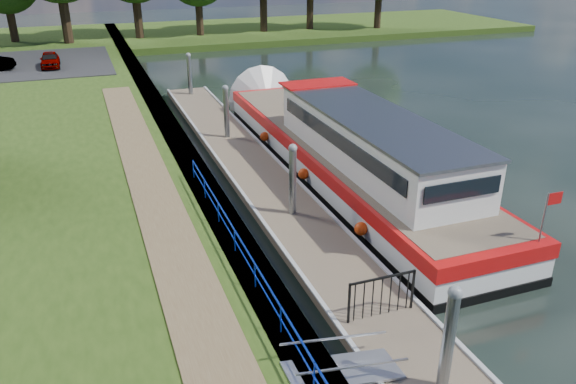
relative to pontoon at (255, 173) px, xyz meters
name	(u,v)px	position (x,y,z in m)	size (l,w,h in m)	color
bank_edge	(185,160)	(-2.55, 2.00, 0.20)	(1.10, 90.00, 0.78)	#473D2D
far_bank	(254,31)	(12.00, 39.00, 0.12)	(60.00, 18.00, 0.60)	#273F12
footpath	(168,229)	(-4.40, -5.00, 0.62)	(1.60, 40.00, 0.05)	brown
carpark	(12,65)	(-11.00, 25.00, 0.62)	(14.00, 12.00, 0.06)	black
blue_fence	(267,289)	(-2.75, -10.00, 1.13)	(0.04, 18.04, 0.72)	#0C2DBF
pontoon	(255,173)	(0.00, 0.00, 0.00)	(2.50, 30.00, 0.56)	brown
mooring_piles	(254,149)	(0.00, 0.00, 1.10)	(0.30, 27.30, 3.55)	gray
gangway	(343,369)	(-1.85, -12.50, 0.44)	(2.58, 1.00, 0.92)	#A5A8AD
gate_panel	(382,290)	(0.00, -10.80, 0.97)	(1.85, 0.05, 1.15)	black
barge	(337,146)	(3.60, -0.41, 0.90)	(4.36, 21.15, 4.78)	black
car_a	(50,60)	(-8.24, 23.04, 1.19)	(1.28, 3.19, 1.09)	#999999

